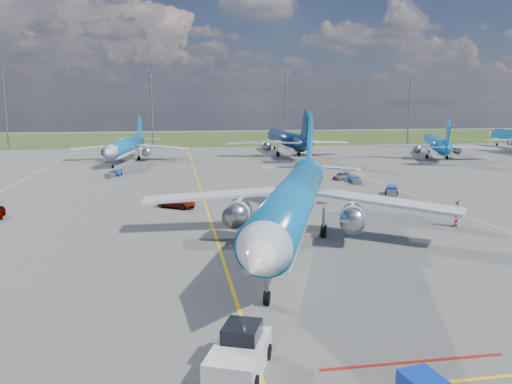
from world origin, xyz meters
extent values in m
plane|color=#52524F|center=(0.00, 0.00, 0.00)|extent=(400.00, 400.00, 0.00)
cube|color=#2D4719|center=(0.00, 150.00, 0.00)|extent=(400.00, 80.00, 0.01)
cube|color=yellow|center=(0.00, 30.00, 0.01)|extent=(0.25, 160.00, 0.02)
cube|color=yellow|center=(-30.00, 40.00, 0.01)|extent=(0.25, 120.00, 0.02)
cube|color=yellow|center=(30.00, 40.00, 0.01)|extent=(0.25, 120.00, 0.02)
cube|color=#A5140F|center=(8.00, -18.00, 0.01)|extent=(10.00, 0.25, 0.02)
cylinder|color=slate|center=(-50.00, 110.00, 11.00)|extent=(0.50, 0.50, 22.00)
cube|color=slate|center=(-50.00, 110.00, 22.30)|extent=(2.20, 0.50, 0.80)
cylinder|color=slate|center=(-10.00, 110.00, 11.00)|extent=(0.50, 0.50, 22.00)
cube|color=slate|center=(-10.00, 110.00, 22.30)|extent=(2.20, 0.50, 0.80)
cylinder|color=slate|center=(30.00, 110.00, 11.00)|extent=(0.50, 0.50, 22.00)
cube|color=slate|center=(30.00, 110.00, 22.30)|extent=(2.20, 0.50, 0.80)
cylinder|color=slate|center=(70.00, 110.00, 11.00)|extent=(0.50, 0.50, 22.00)
cube|color=slate|center=(70.00, 110.00, 22.30)|extent=(2.20, 0.50, 0.80)
cylinder|color=red|center=(26.00, 8.00, 1.50)|extent=(0.50, 0.50, 3.00)
cube|color=silver|center=(-0.97, -17.44, 0.71)|extent=(3.96, 5.18, 1.43)
cube|color=black|center=(-0.73, -16.83, 1.70)|extent=(2.37, 2.49, 0.99)
cube|color=slate|center=(0.09, -14.79, 0.60)|extent=(1.24, 2.55, 0.22)
imported|color=#999999|center=(-3.67, 22.78, 0.67)|extent=(5.30, 4.48, 1.35)
imported|color=#999999|center=(24.77, 42.28, 0.59)|extent=(4.18, 3.87, 1.18)
cube|color=#193A9B|center=(27.36, 27.54, 0.60)|extent=(2.51, 3.19, 1.19)
cube|color=slate|center=(26.24, 24.95, 0.49)|extent=(2.06, 2.51, 0.98)
cube|color=#19399A|center=(-14.44, 52.87, 0.53)|extent=(2.06, 2.81, 1.06)
cube|color=slate|center=(-15.21, 50.48, 0.44)|extent=(1.70, 2.20, 0.87)
cube|color=#17518D|center=(25.86, 39.08, 0.52)|extent=(1.67, 2.63, 1.04)
cube|color=slate|center=(25.50, 36.64, 0.43)|extent=(1.40, 2.04, 0.85)
camera|label=1|loc=(-3.82, -40.07, 13.15)|focal=35.00mm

